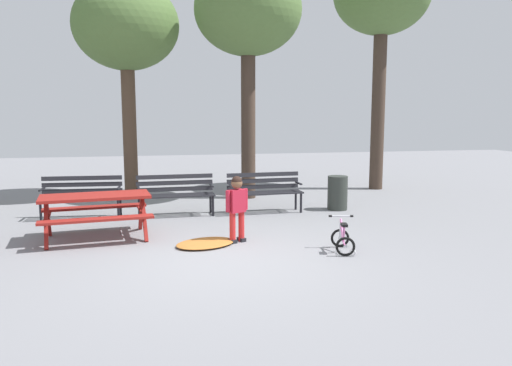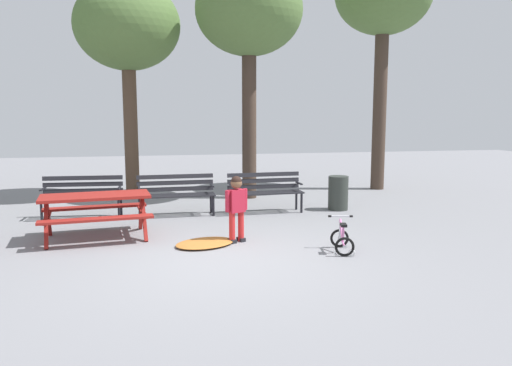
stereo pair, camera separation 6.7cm
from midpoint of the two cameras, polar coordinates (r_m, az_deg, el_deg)
name	(u,v)px [view 1 (the left image)]	position (r m, az deg, el deg)	size (l,w,h in m)	color
ground	(219,260)	(7.58, -4.42, -8.62)	(36.00, 36.00, 0.00)	gray
picnic_table	(96,205)	(9.06, -17.82, -2.36)	(1.96, 1.56, 0.79)	maroon
park_bench_far_left	(82,193)	(10.94, -19.21, -1.11)	(1.62, 0.55, 0.85)	#232328
park_bench_left	(175,191)	(10.72, -9.23, -0.94)	(1.61, 0.51, 0.85)	#232328
park_bench_right	(264,189)	(10.92, 0.78, -0.66)	(1.62, 0.52, 0.85)	#232328
child_standing	(237,203)	(8.41, -2.40, -2.29)	(0.39, 0.26, 1.12)	red
kids_bicycle	(343,239)	(8.04, 9.51, -6.25)	(0.46, 0.61, 0.54)	black
leaf_pile	(205,243)	(8.39, -5.94, -6.74)	(1.00, 0.70, 0.07)	#B26B2D
trash_bin	(338,193)	(11.36, 9.00, -1.10)	(0.44, 0.44, 0.75)	#2D332D
tree_left	(126,28)	(13.41, -14.57, 16.55)	(2.60, 2.60, 5.37)	brown
tree_center	(248,13)	(12.86, -1.06, 18.58)	(2.60, 2.60, 5.69)	#423328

